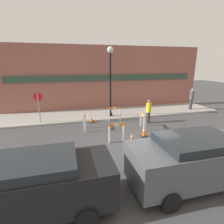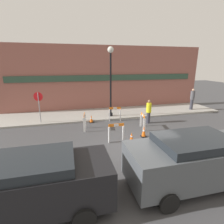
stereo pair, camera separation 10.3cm
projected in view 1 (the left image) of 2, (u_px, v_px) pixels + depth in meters
The scene contains 16 objects.
ground_plane at pixel (142, 147), 8.61m from camera, with size 60.00×60.00×0.00m, color #424244.
sidewalk_slab at pixel (111, 113), 14.36m from camera, with size 18.00×3.38×0.12m.
storefront_facade at pixel (106, 78), 15.29m from camera, with size 18.00×0.22×5.50m.
streetlamp_post at pixel (110, 73), 12.52m from camera, with size 0.44×0.44×5.02m.
stop_sign at pixel (38, 102), 11.53m from camera, with size 0.59×0.15×2.08m.
barricade_0 at pixel (117, 132), 9.07m from camera, with size 0.83×0.14×1.02m.
barricade_1 at pixel (143, 121), 10.98m from camera, with size 0.30×0.93×0.96m.
barricade_2 at pixel (115, 113), 12.47m from camera, with size 0.85×0.23×1.02m.
barricade_3 at pixel (85, 122), 10.70m from camera, with size 0.24×0.73×1.06m.
traffic_cone_0 at pixel (144, 131), 9.80m from camera, with size 0.30×0.30×0.66m.
traffic_cone_1 at pixel (91, 119), 12.18m from camera, with size 0.30×0.30×0.53m.
traffic_cone_2 at pixel (132, 137), 9.20m from camera, with size 0.30×0.30×0.51m.
person_worker at pixel (149, 111), 11.94m from camera, with size 0.41×0.41×1.63m.
person_pedestrian at pixel (191, 98), 15.12m from camera, with size 0.49×0.49×1.81m.
parked_car_0 at pixel (30, 184), 4.56m from camera, with size 4.42×1.85×1.67m.
parked_car_1 at pixel (194, 158), 5.77m from camera, with size 4.36×1.95×1.73m.
Camera 1 is at (-3.41, -7.20, 3.98)m, focal length 28.00 mm.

